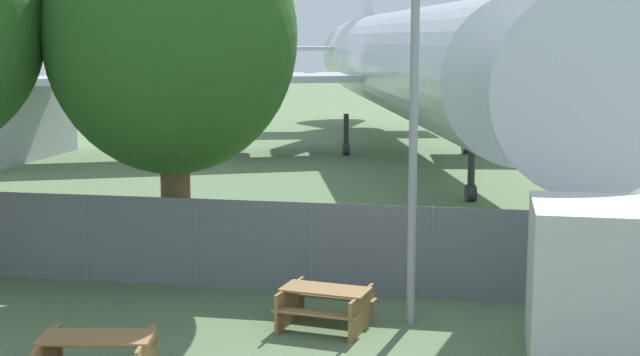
# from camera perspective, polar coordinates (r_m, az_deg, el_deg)

# --- Properties ---
(perimeter_fence) EXTENTS (56.07, 0.07, 1.96)m
(perimeter_fence) POSITION_cam_1_polar(r_m,az_deg,el_deg) (18.84, -0.58, -4.51)
(perimeter_fence) COLOR slate
(perimeter_fence) RESTS_ON ground
(airplane) EXTENTS (32.95, 41.77, 13.58)m
(airplane) POSITION_cam_1_polar(r_m,az_deg,el_deg) (39.90, 5.93, 7.26)
(airplane) COLOR silver
(airplane) RESTS_ON ground
(picnic_bench_near_cabin) EXTENTS (1.98, 1.69, 0.76)m
(picnic_bench_near_cabin) POSITION_cam_1_polar(r_m,az_deg,el_deg) (14.69, -14.10, -10.82)
(picnic_bench_near_cabin) COLOR olive
(picnic_bench_near_cabin) RESTS_ON ground
(picnic_bench_open_grass) EXTENTS (1.82, 1.64, 0.76)m
(picnic_bench_open_grass) POSITION_cam_1_polar(r_m,az_deg,el_deg) (16.79, 0.34, -8.02)
(picnic_bench_open_grass) COLOR olive
(picnic_bench_open_grass) RESTS_ON ground
(tree_near_hangar) EXTENTS (5.47, 5.47, 8.42)m
(tree_near_hangar) POSITION_cam_1_polar(r_m,az_deg,el_deg) (19.80, -9.48, 8.87)
(tree_near_hangar) COLOR brown
(tree_near_hangar) RESTS_ON ground
(light_mast) EXTENTS (0.44, 0.44, 6.95)m
(light_mast) POSITION_cam_1_polar(r_m,az_deg,el_deg) (16.45, 6.04, 5.21)
(light_mast) COLOR #99999E
(light_mast) RESTS_ON ground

